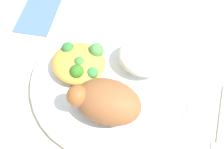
{
  "coord_description": "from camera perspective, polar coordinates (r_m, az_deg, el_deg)",
  "views": [
    {
      "loc": [
        -0.08,
        0.22,
        0.41
      ],
      "look_at": [
        0.0,
        0.0,
        0.02
      ],
      "focal_mm": 40.82,
      "sensor_mm": 36.0,
      "label": 1
    }
  ],
  "objects": [
    {
      "name": "napkin",
      "position": [
        0.6,
        -16.22,
        12.85
      ],
      "size": [
        0.09,
        0.13,
        0.0
      ],
      "primitive_type": "cube",
      "rotation": [
        0.0,
        0.0,
        0.15
      ],
      "color": "#47669E",
      "rests_on": "ground_plane"
    },
    {
      "name": "rice_pile",
      "position": [
        0.46,
        7.02,
        3.89
      ],
      "size": [
        0.09,
        0.08,
        0.05
      ],
      "primitive_type": "ellipsoid",
      "color": "white",
      "rests_on": "plate"
    },
    {
      "name": "roasted_chicken",
      "position": [
        0.4,
        -1.38,
        -5.97
      ],
      "size": [
        0.12,
        0.08,
        0.06
      ],
      "color": "brown",
      "rests_on": "plate"
    },
    {
      "name": "ground_plane",
      "position": [
        0.47,
        0.0,
        -1.58
      ],
      "size": [
        2.0,
        2.0,
        0.0
      ],
      "primitive_type": "plane",
      "color": "beige"
    },
    {
      "name": "mac_cheese_with_broccoli",
      "position": [
        0.46,
        -7.31,
        2.77
      ],
      "size": [
        0.1,
        0.09,
        0.04
      ],
      "color": "gold",
      "rests_on": "plate"
    },
    {
      "name": "fork",
      "position": [
        0.47,
        23.15,
        -10.88
      ],
      "size": [
        0.02,
        0.14,
        0.01
      ],
      "color": "#B2B2B7",
      "rests_on": "ground_plane"
    },
    {
      "name": "plate",
      "position": [
        0.47,
        0.0,
        -1.1
      ],
      "size": [
        0.3,
        0.3,
        0.01
      ],
      "color": "white",
      "rests_on": "ground_plane"
    }
  ]
}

